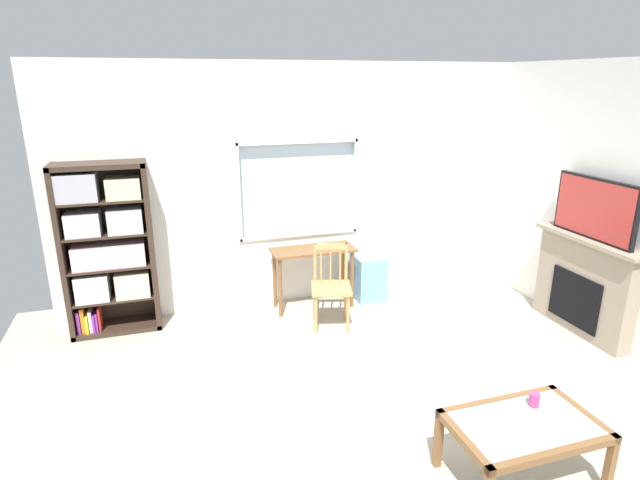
% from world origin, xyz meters
% --- Properties ---
extents(ground, '(6.45, 5.72, 0.02)m').
position_xyz_m(ground, '(0.00, 0.00, -0.01)').
color(ground, '#B2A893').
extents(wall_back_with_window, '(5.45, 0.15, 2.78)m').
position_xyz_m(wall_back_with_window, '(-0.00, 2.36, 1.39)').
color(wall_back_with_window, white).
rests_on(wall_back_with_window, ground).
extents(bookshelf, '(0.90, 0.38, 1.80)m').
position_xyz_m(bookshelf, '(-2.09, 2.11, 0.95)').
color(bookshelf, '#38281E').
rests_on(bookshelf, ground).
extents(desk_under_window, '(0.96, 0.38, 0.73)m').
position_xyz_m(desk_under_window, '(0.10, 2.01, 0.59)').
color(desk_under_window, brown).
rests_on(desk_under_window, ground).
extents(wooden_chair, '(0.51, 0.50, 0.90)m').
position_xyz_m(wooden_chair, '(0.14, 1.49, 0.46)').
color(wooden_chair, tan).
rests_on(wooden_chair, ground).
extents(plastic_drawer_unit, '(0.35, 0.40, 0.54)m').
position_xyz_m(plastic_drawer_unit, '(0.82, 2.06, 0.27)').
color(plastic_drawer_unit, '#72ADDB').
rests_on(plastic_drawer_unit, ground).
extents(fireplace, '(0.26, 1.28, 1.04)m').
position_xyz_m(fireplace, '(2.63, 0.57, 0.52)').
color(fireplace, gray).
rests_on(fireplace, ground).
extents(tv, '(0.06, 0.99, 0.62)m').
position_xyz_m(tv, '(2.61, 0.57, 1.35)').
color(tv, black).
rests_on(tv, fireplace).
extents(coffee_table, '(0.97, 0.61, 0.45)m').
position_xyz_m(coffee_table, '(0.62, -1.05, 0.38)').
color(coffee_table, '#8C9E99').
rests_on(coffee_table, ground).
extents(sippy_cup, '(0.07, 0.07, 0.09)m').
position_xyz_m(sippy_cup, '(0.80, -0.91, 0.49)').
color(sippy_cup, '#DB3D84').
rests_on(sippy_cup, coffee_table).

